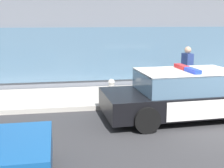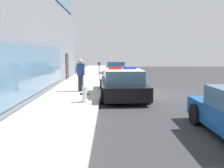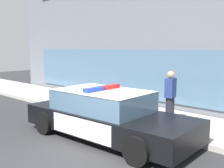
{
  "view_description": "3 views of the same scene",
  "coord_description": "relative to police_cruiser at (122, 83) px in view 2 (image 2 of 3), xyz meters",
  "views": [
    {
      "loc": [
        -4.66,
        -6.68,
        2.83
      ],
      "look_at": [
        -2.99,
        3.06,
        0.72
      ],
      "focal_mm": 49.13,
      "sensor_mm": 36.0,
      "label": 1
    },
    {
      "loc": [
        -12.68,
        2.1,
        2.21
      ],
      "look_at": [
        -2.64,
        1.97,
        0.86
      ],
      "focal_mm": 38.26,
      "sensor_mm": 36.0,
      "label": 2
    },
    {
      "loc": [
        4.36,
        -3.94,
        2.61
      ],
      "look_at": [
        -1.71,
        2.48,
        1.4
      ],
      "focal_mm": 43.17,
      "sensor_mm": 36.0,
      "label": 3
    }
  ],
  "objects": [
    {
      "name": "police_cruiser",
      "position": [
        0.0,
        0.0,
        0.0
      ],
      "size": [
        5.27,
        2.36,
        1.49
      ],
      "rotation": [
        0.0,
        0.0,
        0.05
      ],
      "color": "black",
      "rests_on": "ground"
    },
    {
      "name": "ground",
      "position": [
        0.96,
        -1.44,
        -0.68
      ],
      "size": [
        48.0,
        48.0,
        0.0
      ],
      "primitive_type": "plane",
      "color": "#303033"
    },
    {
      "name": "car_down_street",
      "position": [
        12.19,
        -0.01,
        -0.05
      ],
      "size": [
        4.49,
        2.1,
        1.29
      ],
      "rotation": [
        0.0,
        0.0,
        0.01
      ],
      "color": "#144C8C",
      "rests_on": "ground"
    },
    {
      "name": "parking_meter",
      "position": [
        5.61,
        1.36,
        0.4
      ],
      "size": [
        0.12,
        0.18,
        1.34
      ],
      "color": "slate",
      "rests_on": "sidewalk"
    },
    {
      "name": "fire_hydrant",
      "position": [
        -2.03,
        1.66,
        -0.18
      ],
      "size": [
        0.34,
        0.39,
        0.73
      ],
      "color": "silver",
      "rests_on": "sidewalk"
    },
    {
      "name": "pedestrian_on_sidewalk",
      "position": [
        0.8,
        2.15,
        0.33
      ],
      "size": [
        0.33,
        0.44,
        1.71
      ],
      "rotation": [
        0.0,
        0.0,
        0.19
      ],
      "color": "#23232D",
      "rests_on": "sidewalk"
    },
    {
      "name": "sidewalk",
      "position": [
        0.96,
        2.48,
        -0.61
      ],
      "size": [
        48.0,
        2.83,
        0.15
      ],
      "primitive_type": "cube",
      "color": "#B2ADA3",
      "rests_on": "ground"
    }
  ]
}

